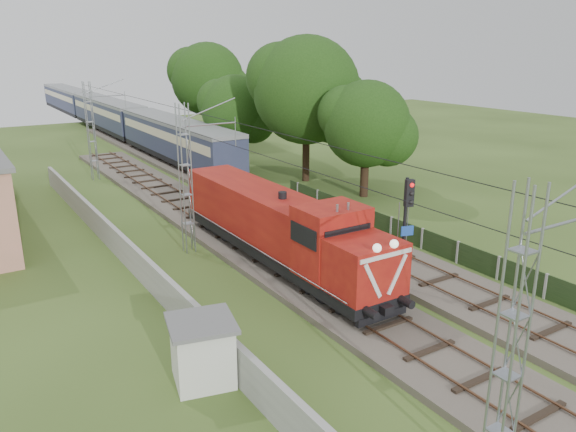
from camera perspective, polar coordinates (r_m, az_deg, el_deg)
ground at (r=23.18m, az=8.99°, el=-11.04°), size 140.00×140.00×0.00m
track_main at (r=28.19m, az=-0.37°, el=-5.14°), size 4.20×70.00×0.45m
track_side at (r=41.26m, az=-4.01°, el=2.07°), size 4.20×80.00×0.45m
catenary at (r=30.02m, az=-10.27°, el=3.73°), size 3.31×70.00×8.00m
boundary_wall at (r=29.88m, az=-16.25°, el=-3.37°), size 0.25×40.00×1.50m
fence at (r=30.15m, az=16.85°, el=-3.55°), size 0.12×32.00×1.20m
locomotive at (r=28.00m, az=-1.04°, el=-1.01°), size 2.84×16.23×4.12m
coach_rake at (r=75.12m, az=-17.84°, el=9.95°), size 3.09×68.88×3.57m
signal_post at (r=24.87m, az=11.97°, el=0.01°), size 0.59×0.46×5.39m
relay_hut at (r=19.30m, az=-8.68°, el=-13.39°), size 2.57×2.57×2.22m
tree_a at (r=41.11m, az=8.07°, el=9.15°), size 6.54×6.23×8.47m
tree_b at (r=45.50m, az=2.03°, el=12.54°), size 8.95×8.52×11.60m
tree_c at (r=51.01m, az=-5.28°, el=10.64°), size 6.41×6.10×8.30m
tree_d at (r=65.84m, az=-8.07°, el=13.52°), size 8.56×8.16×11.10m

